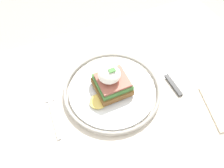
{
  "coord_description": "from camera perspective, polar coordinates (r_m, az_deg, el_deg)",
  "views": [
    {
      "loc": [
        -0.15,
        -0.25,
        1.24
      ],
      "look_at": [
        -0.02,
        0.05,
        0.78
      ],
      "focal_mm": 35.0,
      "sensor_mm": 36.0,
      "label": 1
    }
  ],
  "objects": [
    {
      "name": "dining_table",
      "position": [
        0.7,
        3.28,
        -11.04
      ],
      "size": [
        0.91,
        0.65,
        0.75
      ],
      "color": "beige",
      "rests_on": "ground_plane"
    },
    {
      "name": "plate",
      "position": [
        0.58,
        0.0,
        -1.55
      ],
      "size": [
        0.26,
        0.26,
        0.02
      ],
      "color": "silver",
      "rests_on": "dining_table"
    },
    {
      "name": "sandwich",
      "position": [
        0.56,
        -0.22,
        0.67
      ],
      "size": [
        0.11,
        0.09,
        0.08
      ],
      "color": "brown",
      "rests_on": "plate"
    },
    {
      "name": "fork",
      "position": [
        0.58,
        -15.32,
        -6.66
      ],
      "size": [
        0.02,
        0.15,
        0.0
      ],
      "color": "silver",
      "rests_on": "dining_table"
    },
    {
      "name": "knife",
      "position": [
        0.64,
        13.89,
        2.21
      ],
      "size": [
        0.02,
        0.18,
        0.01
      ],
      "color": "#2D2D2D",
      "rests_on": "dining_table"
    }
  ]
}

